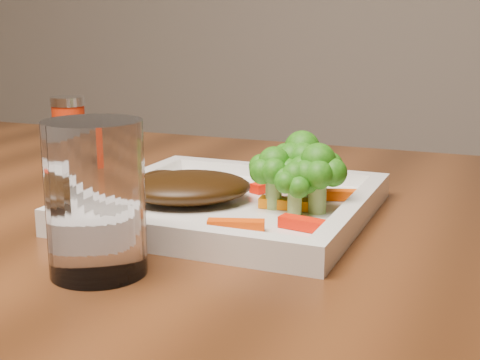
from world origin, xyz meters
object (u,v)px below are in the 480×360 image
at_px(steak, 188,187).
at_px(drinking_glass, 96,199).
at_px(spice_shaker, 69,130).
at_px(plate, 231,209).

distance_m(steak, drinking_glass, 0.18).
xyz_separation_m(spice_shaker, drinking_glass, (0.27, -0.33, 0.01)).
bearing_deg(plate, spice_shaker, 154.26).
bearing_deg(spice_shaker, steak, -31.04).
distance_m(plate, steak, 0.05).
relative_size(plate, spice_shaker, 2.93).
distance_m(plate, spice_shaker, 0.34).
xyz_separation_m(steak, spice_shaker, (-0.26, 0.16, 0.02)).
relative_size(steak, spice_shaker, 1.39).
height_order(plate, drinking_glass, drinking_glass).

